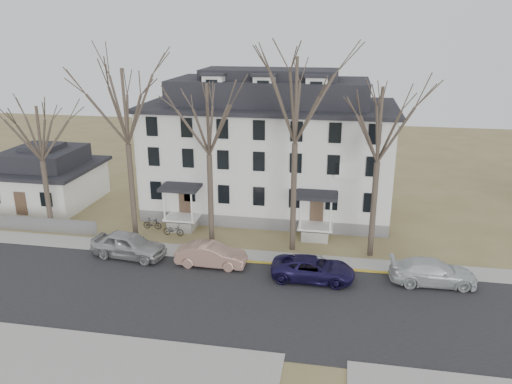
% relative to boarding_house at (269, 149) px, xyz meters
% --- Properties ---
extents(ground, '(120.00, 120.00, 0.00)m').
position_rel_boarding_house_xyz_m(ground, '(2.00, -17.95, -5.38)').
color(ground, olive).
rests_on(ground, ground).
extents(main_road, '(120.00, 10.00, 0.04)m').
position_rel_boarding_house_xyz_m(main_road, '(2.00, -15.95, -5.38)').
color(main_road, '#27272A').
rests_on(main_road, ground).
extents(far_sidewalk, '(120.00, 2.00, 0.08)m').
position_rel_boarding_house_xyz_m(far_sidewalk, '(2.00, -9.95, -5.38)').
color(far_sidewalk, '#A09F97').
rests_on(far_sidewalk, ground).
extents(near_sidewalk_left, '(20.00, 5.00, 0.08)m').
position_rel_boarding_house_xyz_m(near_sidewalk_left, '(-6.00, -22.95, -5.38)').
color(near_sidewalk_left, '#A09F97').
rests_on(near_sidewalk_left, ground).
extents(yellow_curb, '(14.00, 0.25, 0.06)m').
position_rel_boarding_house_xyz_m(yellow_curb, '(7.00, -10.85, -5.38)').
color(yellow_curb, gold).
rests_on(yellow_curb, ground).
extents(boarding_house, '(20.80, 12.36, 12.05)m').
position_rel_boarding_house_xyz_m(boarding_house, '(0.00, 0.00, 0.00)').
color(boarding_house, slate).
rests_on(boarding_house, ground).
extents(small_house, '(8.70, 8.70, 5.00)m').
position_rel_boarding_house_xyz_m(small_house, '(-20.00, -1.96, -3.13)').
color(small_house, silver).
rests_on(small_house, ground).
extents(fence, '(14.00, 0.06, 1.20)m').
position_rel_boarding_house_xyz_m(fence, '(-19.00, -8.45, -5.38)').
color(fence, gray).
rests_on(fence, ground).
extents(tree_far_left, '(8.40, 8.40, 13.72)m').
position_rel_boarding_house_xyz_m(tree_far_left, '(-9.00, -8.15, 4.96)').
color(tree_far_left, '#473B31').
rests_on(tree_far_left, ground).
extents(tree_mid_left, '(7.80, 7.80, 12.74)m').
position_rel_boarding_house_xyz_m(tree_mid_left, '(-3.00, -8.15, 4.22)').
color(tree_mid_left, '#473B31').
rests_on(tree_mid_left, ground).
extents(tree_center, '(9.00, 9.00, 14.70)m').
position_rel_boarding_house_xyz_m(tree_center, '(3.00, -8.15, 5.71)').
color(tree_center, '#473B31').
rests_on(tree_center, ground).
extents(tree_mid_right, '(7.80, 7.80, 12.74)m').
position_rel_boarding_house_xyz_m(tree_mid_right, '(8.50, -8.15, 4.22)').
color(tree_mid_right, '#473B31').
rests_on(tree_mid_right, ground).
extents(tree_bungalow, '(6.60, 6.60, 10.78)m').
position_rel_boarding_house_xyz_m(tree_bungalow, '(-16.00, -8.15, 2.74)').
color(tree_bungalow, '#473B31').
rests_on(tree_bungalow, ground).
extents(car_silver, '(5.47, 2.75, 1.79)m').
position_rel_boarding_house_xyz_m(car_silver, '(-8.04, -11.49, -4.48)').
color(car_silver, '#A7A8A8').
rests_on(car_silver, ground).
extents(car_tan, '(4.70, 1.65, 1.55)m').
position_rel_boarding_house_xyz_m(car_tan, '(-2.07, -11.76, -4.61)').
color(car_tan, '#A27867').
rests_on(car_tan, ground).
extents(car_navy, '(5.27, 2.48, 1.46)m').
position_rel_boarding_house_xyz_m(car_navy, '(4.78, -12.50, -4.65)').
color(car_navy, '#19133E').
rests_on(car_navy, ground).
extents(car_white, '(5.39, 2.43, 1.53)m').
position_rel_boarding_house_xyz_m(car_white, '(12.16, -11.70, -4.61)').
color(car_white, silver).
rests_on(car_white, ground).
extents(bicycle_left, '(1.64, 0.61, 0.86)m').
position_rel_boarding_house_xyz_m(bicycle_left, '(-6.25, -7.36, -4.95)').
color(bicycle_left, black).
rests_on(bicycle_left, ground).
extents(bicycle_right, '(1.51, 0.43, 0.91)m').
position_rel_boarding_house_xyz_m(bicycle_right, '(-8.31, -6.44, -4.93)').
color(bicycle_right, black).
rests_on(bicycle_right, ground).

